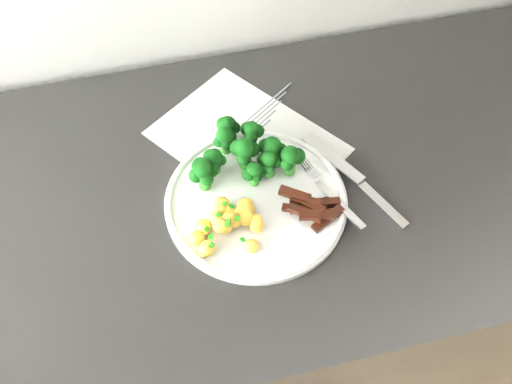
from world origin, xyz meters
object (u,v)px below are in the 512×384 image
at_px(potatoes, 230,223).
at_px(knife, 367,190).
at_px(fork, 330,193).
at_px(counter, 295,303).
at_px(recipe_paper, 247,141).
at_px(plate, 256,201).
at_px(broccoli, 245,153).
at_px(beef_strips, 311,208).

relative_size(potatoes, knife, 0.54).
relative_size(fork, knife, 0.77).
xyz_separation_m(counter, potatoes, (-0.14, -0.06, 0.47)).
height_order(recipe_paper, knife, knife).
distance_m(counter, potatoes, 0.49).
xyz_separation_m(counter, plate, (-0.09, -0.02, 0.45)).
relative_size(counter, recipe_paper, 6.86).
distance_m(broccoli, fork, 0.14).
height_order(counter, plate, plate).
bearing_deg(fork, recipe_paper, 123.46).
relative_size(potatoes, fork, 0.70).
bearing_deg(broccoli, knife, -27.11).
height_order(plate, knife, knife).
relative_size(broccoli, potatoes, 1.60).
height_order(potatoes, fork, potatoes).
xyz_separation_m(potatoes, fork, (0.16, 0.02, -0.00)).
bearing_deg(potatoes, recipe_paper, 68.41).
bearing_deg(counter, fork, -69.92).
relative_size(counter, beef_strips, 26.34).
distance_m(recipe_paper, broccoli, 0.07).
bearing_deg(recipe_paper, broccoli, -106.37).
bearing_deg(fork, knife, -2.30).
bearing_deg(beef_strips, potatoes, 179.43).
bearing_deg(beef_strips, fork, 27.60).
bearing_deg(broccoli, fork, -37.20).
bearing_deg(plate, recipe_paper, 82.70).
bearing_deg(recipe_paper, counter, -51.47).
bearing_deg(knife, beef_strips, -170.03).
distance_m(recipe_paper, potatoes, 0.17).
height_order(recipe_paper, plate, plate).
xyz_separation_m(counter, recipe_paper, (-0.08, 0.10, 0.45)).
xyz_separation_m(recipe_paper, plate, (-0.02, -0.12, 0.01)).
bearing_deg(knife, potatoes, -175.91).
xyz_separation_m(plate, beef_strips, (0.07, -0.04, 0.01)).
relative_size(plate, knife, 1.34).
distance_m(plate, beef_strips, 0.08).
distance_m(plate, fork, 0.11).
relative_size(plate, broccoli, 1.54).
bearing_deg(knife, fork, 177.70).
distance_m(counter, fork, 0.47).
distance_m(counter, recipe_paper, 0.46).
xyz_separation_m(recipe_paper, beef_strips, (0.06, -0.16, 0.02)).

